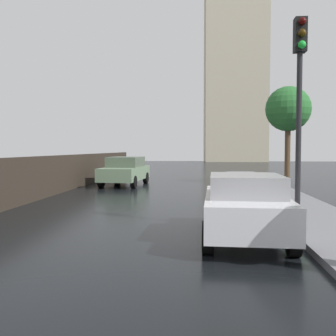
{
  "coord_description": "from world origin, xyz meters",
  "views": [
    {
      "loc": [
        1.98,
        -1.92,
        1.97
      ],
      "look_at": [
        1.14,
        8.0,
        1.48
      ],
      "focal_mm": 41.72,
      "sensor_mm": 36.0,
      "label": 1
    }
  ],
  "objects_px": {
    "traffic_light": "(300,85)",
    "car_green_far_ahead": "(125,171)",
    "car_white_near_kerb": "(245,206)",
    "street_tree_near": "(288,110)"
  },
  "relations": [
    {
      "from": "car_white_near_kerb",
      "to": "street_tree_near",
      "type": "bearing_deg",
      "value": 76.0
    },
    {
      "from": "traffic_light",
      "to": "street_tree_near",
      "type": "xyz_separation_m",
      "value": [
        2.47,
        12.54,
        0.68
      ]
    },
    {
      "from": "traffic_light",
      "to": "car_green_far_ahead",
      "type": "bearing_deg",
      "value": 118.07
    },
    {
      "from": "car_white_near_kerb",
      "to": "car_green_far_ahead",
      "type": "distance_m",
      "value": 13.16
    },
    {
      "from": "car_white_near_kerb",
      "to": "traffic_light",
      "type": "xyz_separation_m",
      "value": [
        1.22,
        0.47,
        2.64
      ]
    },
    {
      "from": "car_green_far_ahead",
      "to": "traffic_light",
      "type": "height_order",
      "value": "traffic_light"
    },
    {
      "from": "car_white_near_kerb",
      "to": "traffic_light",
      "type": "distance_m",
      "value": 2.94
    },
    {
      "from": "car_green_far_ahead",
      "to": "traffic_light",
      "type": "distance_m",
      "value": 13.5
    },
    {
      "from": "street_tree_near",
      "to": "traffic_light",
      "type": "bearing_deg",
      "value": -101.15
    },
    {
      "from": "traffic_light",
      "to": "car_white_near_kerb",
      "type": "bearing_deg",
      "value": -159.09
    }
  ]
}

